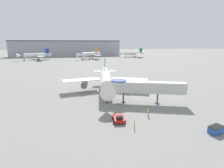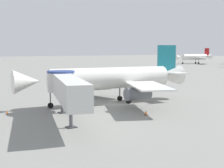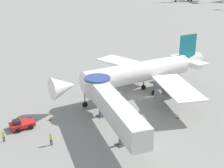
# 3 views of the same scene
# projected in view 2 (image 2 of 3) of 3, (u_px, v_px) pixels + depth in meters

# --- Properties ---
(ground_plane) EXTENTS (800.00, 800.00, 0.00)m
(ground_plane) POSITION_uv_depth(u_px,v_px,m) (110.00, 104.00, 52.62)
(ground_plane) COLOR gray
(main_airplane) EXTENTS (28.48, 30.89, 10.03)m
(main_airplane) POSITION_uv_depth(u_px,v_px,m) (114.00, 79.00, 53.43)
(main_airplane) COLOR white
(main_airplane) RESTS_ON ground_plane
(jet_bridge) EXTENTS (18.58, 9.19, 6.07)m
(jet_bridge) POSITION_uv_depth(u_px,v_px,m) (66.00, 87.00, 40.30)
(jet_bridge) COLOR silver
(jet_bridge) RESTS_ON ground_plane
(traffic_cone_near_nose) EXTENTS (0.39, 0.39, 0.65)m
(traffic_cone_near_nose) POSITION_uv_depth(u_px,v_px,m) (7.00, 112.00, 44.59)
(traffic_cone_near_nose) COLOR black
(traffic_cone_near_nose) RESTS_ON ground_plane
(traffic_cone_starboard_wing) EXTENTS (0.47, 0.47, 0.78)m
(traffic_cone_starboard_wing) POSITION_uv_depth(u_px,v_px,m) (146.00, 112.00, 43.93)
(traffic_cone_starboard_wing) COLOR black
(traffic_cone_starboard_wing) RESTS_ON ground_plane
(background_jet_red_tail) EXTENTS (29.32, 27.62, 10.39)m
(background_jet_red_tail) POSITION_uv_depth(u_px,v_px,m) (195.00, 57.00, 208.25)
(background_jet_red_tail) COLOR white
(background_jet_red_tail) RESTS_ON ground_plane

